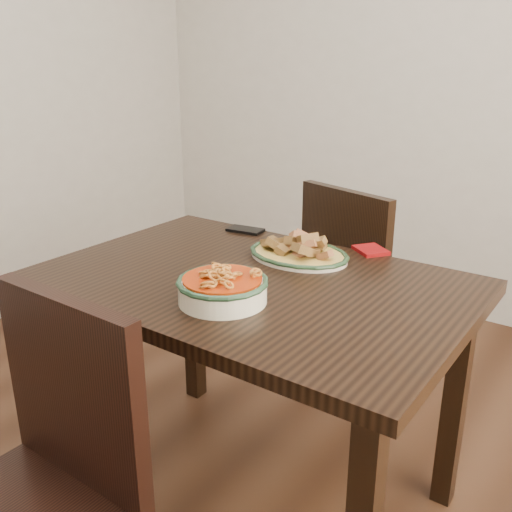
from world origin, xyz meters
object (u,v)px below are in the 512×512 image
Objects in this scene: dining_table at (252,309)px; noodle_bowl at (222,286)px; chair_near at (39,483)px; smartphone at (245,230)px; chair_far at (360,283)px; fish_plate at (299,245)px.

dining_table is 0.23m from noodle_bowl.
noodle_bowl is at bearing -78.60° from dining_table.
dining_table is 0.72m from chair_near.
chair_near is 1.11m from smartphone.
chair_near is at bearing -93.99° from dining_table.
chair_near is (-0.05, -0.70, -0.15)m from dining_table.
chair_far and chair_near have the same top height.
noodle_bowl is 1.87× the size of smartphone.
smartphone is at bearing 156.27° from fish_plate.
chair_near is (-0.06, -1.42, 0.00)m from chair_far.
smartphone is (-0.29, 0.36, 0.10)m from dining_table.
fish_plate is at bearing 86.17° from chair_near.
smartphone is at bearing 121.01° from noodle_bowl.
smartphone is at bearing 103.16° from chair_near.
fish_plate reaches higher than smartphone.
dining_table is 3.77× the size of fish_plate.
smartphone is at bearing 66.58° from chair_far.
noodle_bowl is at bearing -67.27° from smartphone.
chair_far is 0.58m from fish_plate.
smartphone is (-0.24, 1.06, 0.26)m from chair_near.
smartphone is at bearing 128.75° from dining_table.
chair_far is at bearing 88.08° from chair_near.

